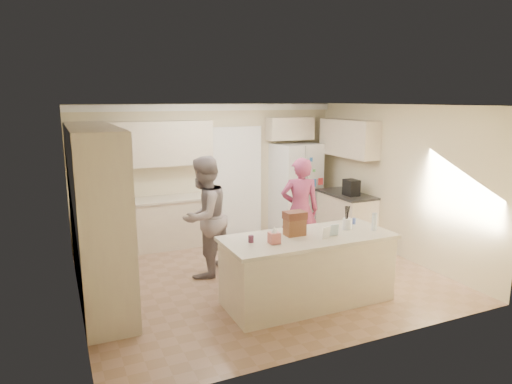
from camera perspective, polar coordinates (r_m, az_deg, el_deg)
name	(u,v)px	position (r m, az deg, el deg)	size (l,w,h in m)	color
floor	(259,276)	(7.19, 0.43, -10.46)	(5.20, 4.60, 0.02)	#906D57
ceiling	(260,104)	(6.67, 0.46, 10.89)	(5.20, 4.60, 0.02)	white
wall_back	(210,172)	(8.93, -5.76, 2.56)	(5.20, 0.02, 2.60)	beige
wall_front	(352,235)	(4.87, 11.90, -5.24)	(5.20, 0.02, 2.60)	beige
wall_left	(72,211)	(6.22, -21.99, -2.19)	(0.02, 4.60, 2.60)	beige
wall_right	(397,181)	(8.23, 17.19, 1.33)	(0.02, 4.60, 2.60)	beige
crown_back	(210,107)	(8.78, -5.82, 10.47)	(5.20, 0.08, 0.12)	white
pantry_bank	(97,214)	(6.46, -19.25, -2.65)	(0.60, 2.60, 2.35)	beige
back_base_cab	(156,225)	(8.53, -12.34, -4.00)	(2.20, 0.60, 0.88)	beige
back_countertop	(155,200)	(8.41, -12.46, -1.00)	(2.24, 0.63, 0.04)	#C0B29F
back_upper_cab	(151,144)	(8.38, -12.95, 5.88)	(2.20, 0.35, 0.80)	beige
doorway_opening	(237,182)	(9.13, -2.40, 1.22)	(0.90, 0.06, 2.10)	black
doorway_casing	(238,183)	(9.10, -2.32, 1.18)	(1.02, 0.03, 2.22)	white
wall_frame_upper	(211,159)	(8.86, -5.59, 4.13)	(0.15, 0.02, 0.20)	brown
wall_frame_lower	(212,173)	(8.90, -5.56, 2.41)	(0.15, 0.02, 0.20)	brown
refrigerator	(296,187)	(9.44, 4.99, 0.60)	(0.90, 0.70, 1.80)	white
fridge_seam	(304,190)	(9.14, 6.07, 0.22)	(0.01, 0.02, 1.78)	gray
fridge_dispenser	(295,179)	(8.98, 4.92, 1.66)	(0.22, 0.03, 0.35)	black
fridge_handle_l	(303,183)	(9.08, 5.87, 1.10)	(0.02, 0.02, 0.85)	silver
fridge_handle_r	(307,183)	(9.13, 6.41, 1.15)	(0.02, 0.02, 0.85)	silver
over_fridge_cab	(290,129)	(9.33, 4.25, 7.92)	(0.95, 0.35, 0.45)	beige
right_base_cab	(346,218)	(8.99, 11.17, -3.15)	(0.60, 1.20, 0.88)	beige
right_countertop	(346,194)	(8.88, 11.24, -0.28)	(0.63, 1.24, 0.04)	#2D2B28
right_upper_cab	(348,138)	(8.97, 11.47, 6.61)	(0.35, 1.50, 0.70)	beige
coffee_maker	(351,188)	(8.66, 11.83, 0.55)	(0.22, 0.28, 0.30)	black
island_base	(307,271)	(6.21, 6.44, -9.74)	(2.20, 0.90, 0.88)	beige
island_top	(308,238)	(6.06, 6.54, -5.68)	(2.28, 0.96, 0.05)	#C0B29F
utensil_crock	(347,224)	(6.42, 11.34, -3.92)	(0.13, 0.13, 0.15)	white
tissue_box	(274,238)	(5.69, 2.29, -5.75)	(0.13, 0.13, 0.14)	#C2645C
tissue_plume	(274,229)	(5.66, 2.30, -4.68)	(0.08, 0.08, 0.08)	white
dollhouse_body	(295,227)	(6.03, 4.85, -4.39)	(0.26, 0.18, 0.22)	brown
dollhouse_roof	(295,215)	(5.99, 4.88, -2.92)	(0.28, 0.20, 0.10)	#592D1E
jam_jar	(251,239)	(5.73, -0.64, -5.89)	(0.07, 0.07, 0.09)	#59263F
greeting_card_a	(326,233)	(5.94, 8.80, -5.03)	(0.12, 0.01, 0.16)	white
greeting_card_b	(334,230)	(6.06, 9.73, -4.72)	(0.12, 0.01, 0.16)	silver
water_bottle	(374,222)	(6.43, 14.57, -3.63)	(0.07, 0.07, 0.24)	silver
shaker_salt	(350,222)	(6.65, 11.68, -3.65)	(0.05, 0.05, 0.09)	#546AB7
shaker_pepper	(354,221)	(6.69, 12.16, -3.58)	(0.05, 0.05, 0.09)	#546AB7
teen_boy	(204,217)	(6.99, -6.51, -3.10)	(0.90, 0.70, 1.86)	gray
teen_girl	(300,210)	(7.61, 5.51, -2.25)	(0.64, 0.42, 1.76)	#9D3F6C
fridge_magnets	(305,190)	(9.13, 6.10, 0.21)	(0.76, 0.02, 1.44)	tan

